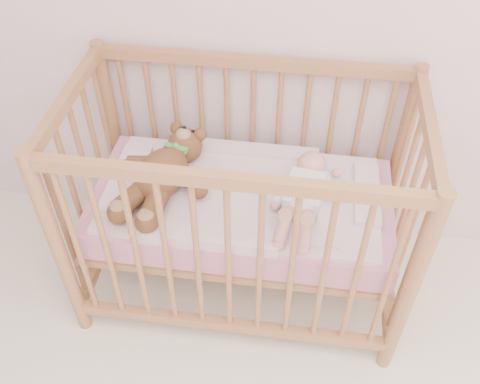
# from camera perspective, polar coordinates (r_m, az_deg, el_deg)

# --- Properties ---
(crib) EXTENTS (1.36, 0.76, 1.00)m
(crib) POSITION_cam_1_polar(r_m,az_deg,el_deg) (2.21, 0.18, -1.33)
(crib) COLOR #AF7A4A
(crib) RESTS_ON floor
(mattress) EXTENTS (1.22, 0.62, 0.13)m
(mattress) POSITION_cam_1_polar(r_m,az_deg,el_deg) (2.22, 0.18, -1.60)
(mattress) COLOR pink
(mattress) RESTS_ON crib
(blanket) EXTENTS (1.10, 0.58, 0.06)m
(blanket) POSITION_cam_1_polar(r_m,az_deg,el_deg) (2.17, 0.19, -0.22)
(blanket) COLOR #E69EBC
(blanket) RESTS_ON mattress
(baby) EXTENTS (0.32, 0.56, 0.13)m
(baby) POSITION_cam_1_polar(r_m,az_deg,el_deg) (2.09, 6.92, 0.19)
(baby) COLOR silver
(baby) RESTS_ON blanket
(teddy_bear) EXTENTS (0.55, 0.67, 0.16)m
(teddy_bear) POSITION_cam_1_polar(r_m,az_deg,el_deg) (2.15, -8.33, 1.87)
(teddy_bear) COLOR brown
(teddy_bear) RESTS_ON blanket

